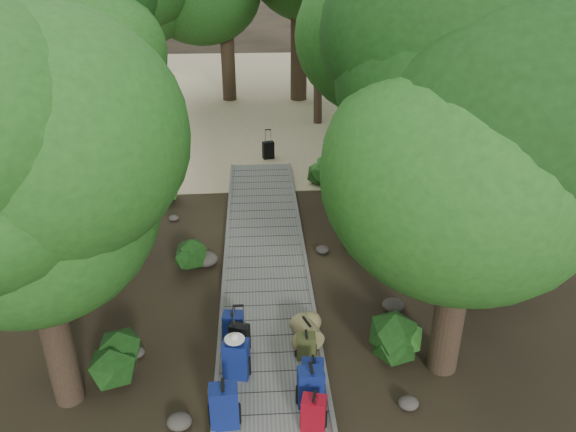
{
  "coord_description": "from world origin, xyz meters",
  "views": [
    {
      "loc": [
        -0.17,
        -10.69,
        7.15
      ],
      "look_at": [
        0.58,
        1.38,
        1.0
      ],
      "focal_mm": 35.0,
      "sensor_mm": 36.0,
      "label": 1
    }
  ],
  "objects_px": {
    "backpack_left_c": "(236,357)",
    "backpack_right_c": "(313,374)",
    "backpack_left_d": "(234,324)",
    "duffel_right_khaki": "(307,332)",
    "suitcase_on_boardwalk": "(240,337)",
    "sun_lounger": "(346,123)",
    "backpack_right_a": "(314,412)",
    "kayak": "(169,135)",
    "backpack_right_d": "(306,345)",
    "lone_suitcase_on_sand": "(268,150)",
    "backpack_left_a": "(224,404)",
    "backpack_right_b": "(311,385)",
    "backpack_left_b": "(224,404)"
  },
  "relations": [
    {
      "from": "backpack_left_b",
      "to": "kayak",
      "type": "height_order",
      "value": "backpack_left_b"
    },
    {
      "from": "backpack_left_a",
      "to": "backpack_left_c",
      "type": "height_order",
      "value": "backpack_left_a"
    },
    {
      "from": "kayak",
      "to": "sun_lounger",
      "type": "bearing_deg",
      "value": 17.9
    },
    {
      "from": "backpack_left_d",
      "to": "backpack_right_c",
      "type": "bearing_deg",
      "value": -41.89
    },
    {
      "from": "duffel_right_khaki",
      "to": "sun_lounger",
      "type": "distance_m",
      "value": 13.08
    },
    {
      "from": "backpack_right_b",
      "to": "lone_suitcase_on_sand",
      "type": "height_order",
      "value": "backpack_right_b"
    },
    {
      "from": "backpack_left_a",
      "to": "kayak",
      "type": "bearing_deg",
      "value": 97.54
    },
    {
      "from": "backpack_left_d",
      "to": "backpack_right_b",
      "type": "xyz_separation_m",
      "value": [
        1.31,
        -1.79,
        0.08
      ]
    },
    {
      "from": "backpack_left_c",
      "to": "backpack_right_a",
      "type": "relative_size",
      "value": 1.21
    },
    {
      "from": "duffel_right_khaki",
      "to": "kayak",
      "type": "relative_size",
      "value": 0.18
    },
    {
      "from": "backpack_left_b",
      "to": "sun_lounger",
      "type": "bearing_deg",
      "value": 90.64
    },
    {
      "from": "backpack_left_a",
      "to": "lone_suitcase_on_sand",
      "type": "height_order",
      "value": "backpack_left_a"
    },
    {
      "from": "backpack_left_b",
      "to": "duffel_right_khaki",
      "type": "height_order",
      "value": "backpack_left_b"
    },
    {
      "from": "suitcase_on_boardwalk",
      "to": "sun_lounger",
      "type": "relative_size",
      "value": 0.27
    },
    {
      "from": "backpack_left_c",
      "to": "backpack_left_d",
      "type": "xyz_separation_m",
      "value": [
        -0.07,
        1.05,
        -0.1
      ]
    },
    {
      "from": "duffel_right_khaki",
      "to": "backpack_left_c",
      "type": "bearing_deg",
      "value": -167.16
    },
    {
      "from": "backpack_left_a",
      "to": "suitcase_on_boardwalk",
      "type": "xyz_separation_m",
      "value": [
        0.21,
        1.78,
        -0.14
      ]
    },
    {
      "from": "backpack_left_a",
      "to": "sun_lounger",
      "type": "bearing_deg",
      "value": 70.84
    },
    {
      "from": "backpack_left_b",
      "to": "duffel_right_khaki",
      "type": "relative_size",
      "value": 0.97
    },
    {
      "from": "suitcase_on_boardwalk",
      "to": "kayak",
      "type": "bearing_deg",
      "value": 122.43
    },
    {
      "from": "backpack_right_c",
      "to": "kayak",
      "type": "xyz_separation_m",
      "value": [
        -4.15,
        13.57,
        -0.25
      ]
    },
    {
      "from": "backpack_right_b",
      "to": "kayak",
      "type": "distance_m",
      "value": 14.48
    },
    {
      "from": "backpack_left_c",
      "to": "backpack_right_c",
      "type": "xyz_separation_m",
      "value": [
        1.3,
        -0.41,
        -0.08
      ]
    },
    {
      "from": "duffel_right_khaki",
      "to": "lone_suitcase_on_sand",
      "type": "xyz_separation_m",
      "value": [
        -0.42,
        10.04,
        -0.02
      ]
    },
    {
      "from": "backpack_left_d",
      "to": "suitcase_on_boardwalk",
      "type": "distance_m",
      "value": 0.39
    },
    {
      "from": "backpack_left_d",
      "to": "lone_suitcase_on_sand",
      "type": "xyz_separation_m",
      "value": [
        0.97,
        9.83,
        -0.1
      ]
    },
    {
      "from": "sun_lounger",
      "to": "backpack_right_b",
      "type": "bearing_deg",
      "value": -96.2
    },
    {
      "from": "duffel_right_khaki",
      "to": "kayak",
      "type": "xyz_separation_m",
      "value": [
        -4.16,
        12.31,
        -0.14
      ]
    },
    {
      "from": "backpack_right_c",
      "to": "backpack_left_b",
      "type": "bearing_deg",
      "value": -151.16
    },
    {
      "from": "backpack_right_d",
      "to": "lone_suitcase_on_sand",
      "type": "xyz_separation_m",
      "value": [
        -0.37,
        10.47,
        -0.06
      ]
    },
    {
      "from": "suitcase_on_boardwalk",
      "to": "lone_suitcase_on_sand",
      "type": "height_order",
      "value": "suitcase_on_boardwalk"
    },
    {
      "from": "backpack_left_c",
      "to": "backpack_right_c",
      "type": "distance_m",
      "value": 1.37
    },
    {
      "from": "suitcase_on_boardwalk",
      "to": "kayak",
      "type": "height_order",
      "value": "suitcase_on_boardwalk"
    },
    {
      "from": "backpack_right_b",
      "to": "suitcase_on_boardwalk",
      "type": "relative_size",
      "value": 1.38
    },
    {
      "from": "backpack_left_a",
      "to": "backpack_left_b",
      "type": "xyz_separation_m",
      "value": [
        -0.02,
        0.11,
        -0.11
      ]
    },
    {
      "from": "backpack_left_d",
      "to": "suitcase_on_boardwalk",
      "type": "relative_size",
      "value": 1.08
    },
    {
      "from": "kayak",
      "to": "backpack_right_b",
      "type": "bearing_deg",
      "value": -59.71
    },
    {
      "from": "backpack_right_c",
      "to": "sun_lounger",
      "type": "height_order",
      "value": "backpack_right_c"
    },
    {
      "from": "backpack_left_a",
      "to": "backpack_left_c",
      "type": "bearing_deg",
      "value": 78.38
    },
    {
      "from": "duffel_right_khaki",
      "to": "sun_lounger",
      "type": "height_order",
      "value": "sun_lounger"
    },
    {
      "from": "backpack_right_d",
      "to": "backpack_left_d",
      "type": "bearing_deg",
      "value": 155.97
    },
    {
      "from": "duffel_right_khaki",
      "to": "sun_lounger",
      "type": "bearing_deg",
      "value": 57.87
    },
    {
      "from": "suitcase_on_boardwalk",
      "to": "backpack_left_a",
      "type": "bearing_deg",
      "value": -77.45
    },
    {
      "from": "backpack_left_c",
      "to": "backpack_right_d",
      "type": "xyz_separation_m",
      "value": [
        1.26,
        0.41,
        -0.14
      ]
    },
    {
      "from": "backpack_left_b",
      "to": "suitcase_on_boardwalk",
      "type": "relative_size",
      "value": 1.12
    },
    {
      "from": "backpack_right_c",
      "to": "lone_suitcase_on_sand",
      "type": "bearing_deg",
      "value": 99.43
    },
    {
      "from": "kayak",
      "to": "sun_lounger",
      "type": "relative_size",
      "value": 1.73
    },
    {
      "from": "backpack_left_a",
      "to": "backpack_right_a",
      "type": "relative_size",
      "value": 1.25
    },
    {
      "from": "backpack_right_d",
      "to": "backpack_right_c",
      "type": "bearing_deg",
      "value": -86.18
    },
    {
      "from": "backpack_right_a",
      "to": "kayak",
      "type": "height_order",
      "value": "backpack_right_a"
    }
  ]
}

